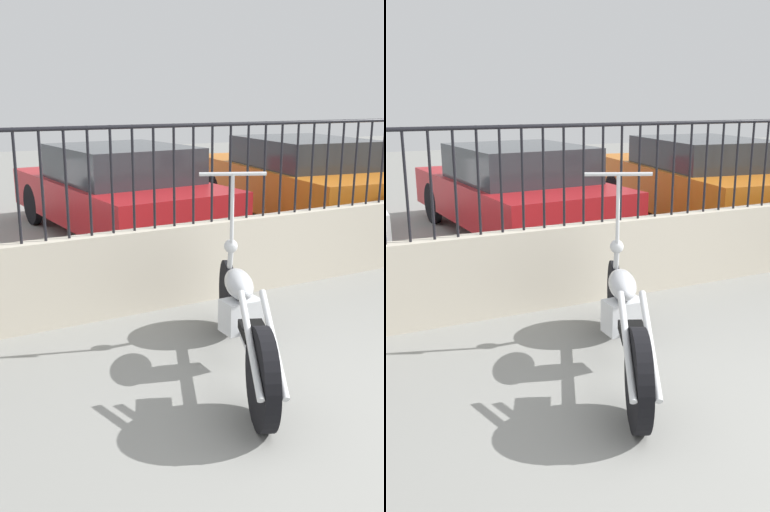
% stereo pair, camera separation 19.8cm
% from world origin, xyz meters
% --- Properties ---
extents(low_wall, '(9.66, 0.18, 0.77)m').
position_xyz_m(low_wall, '(0.00, 2.88, 0.39)').
color(low_wall, beige).
rests_on(low_wall, ground_plane).
extents(fence_railing, '(9.66, 0.04, 0.94)m').
position_xyz_m(fence_railing, '(0.00, 2.88, 1.39)').
color(fence_railing, black).
rests_on(fence_railing, low_wall).
extents(motorcycle_silver, '(0.96, 1.97, 1.39)m').
position_xyz_m(motorcycle_silver, '(-0.73, 1.33, 0.41)').
color(motorcycle_silver, black).
rests_on(motorcycle_silver, ground_plane).
extents(car_red, '(2.12, 4.15, 1.28)m').
position_xyz_m(car_red, '(0.09, 5.89, 0.65)').
color(car_red, black).
rests_on(car_red, ground_plane).
extents(car_orange, '(2.23, 4.55, 1.33)m').
position_xyz_m(car_orange, '(2.90, 5.38, 0.68)').
color(car_orange, black).
rests_on(car_orange, ground_plane).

